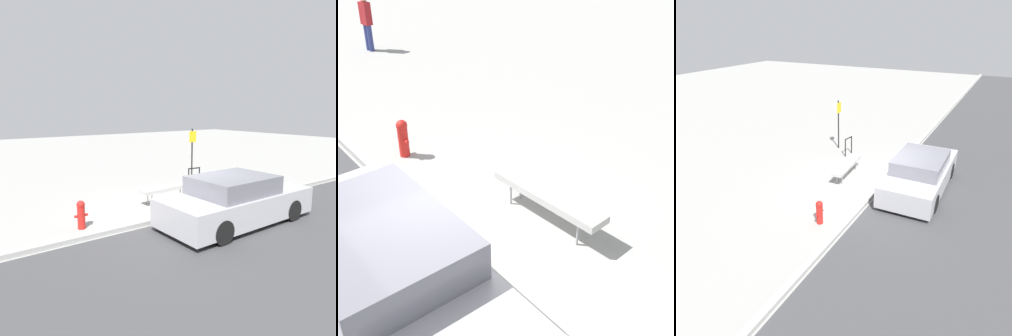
% 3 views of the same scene
% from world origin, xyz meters
% --- Properties ---
extents(ground_plane, '(60.00, 60.00, 0.00)m').
position_xyz_m(ground_plane, '(0.00, 0.00, 0.00)').
color(ground_plane, '#9E9E99').
extents(curb, '(60.00, 0.20, 0.13)m').
position_xyz_m(curb, '(0.00, 0.00, 0.07)').
color(curb, '#A8A8A3').
rests_on(curb, ground_plane).
extents(bench, '(2.08, 0.56, 0.53)m').
position_xyz_m(bench, '(0.48, 1.52, 0.46)').
color(bench, '#99999E').
rests_on(bench, ground_plane).
extents(bike_rack, '(0.55, 0.12, 0.83)m').
position_xyz_m(bike_rack, '(2.50, 2.48, 0.50)').
color(bike_rack, black).
rests_on(bike_rack, ground_plane).
extents(sign_post, '(0.36, 0.08, 2.30)m').
position_xyz_m(sign_post, '(3.07, 3.29, 1.38)').
color(sign_post, black).
rests_on(sign_post, ground_plane).
extents(fire_hydrant, '(0.36, 0.22, 0.77)m').
position_xyz_m(fire_hydrant, '(-2.84, 0.75, 0.41)').
color(fire_hydrant, red).
rests_on(fire_hydrant, ground_plane).
extents(parked_car_near, '(4.54, 1.90, 1.35)m').
position_xyz_m(parked_car_near, '(0.78, -1.31, 0.63)').
color(parked_car_near, black).
rests_on(parked_car_near, ground_plane).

